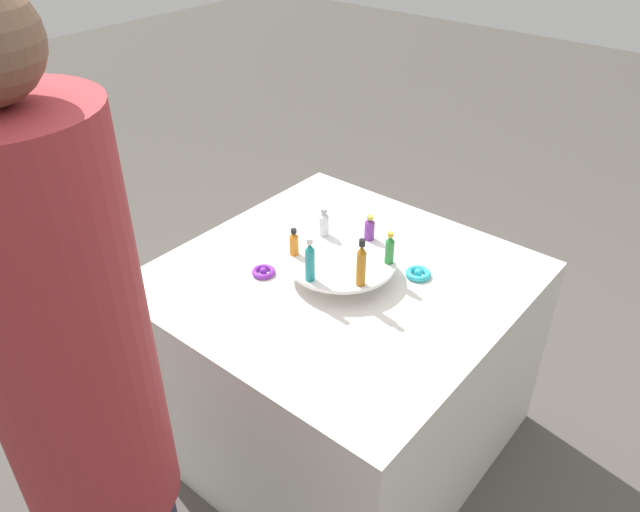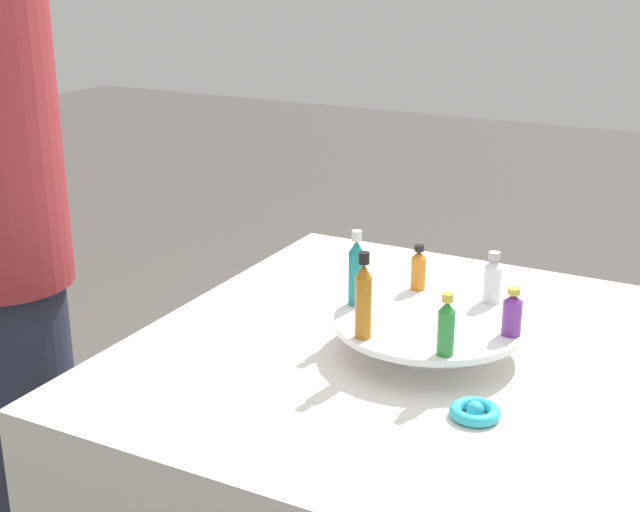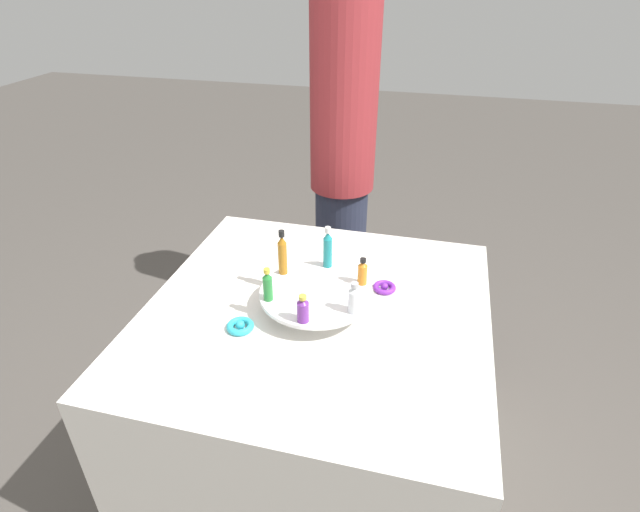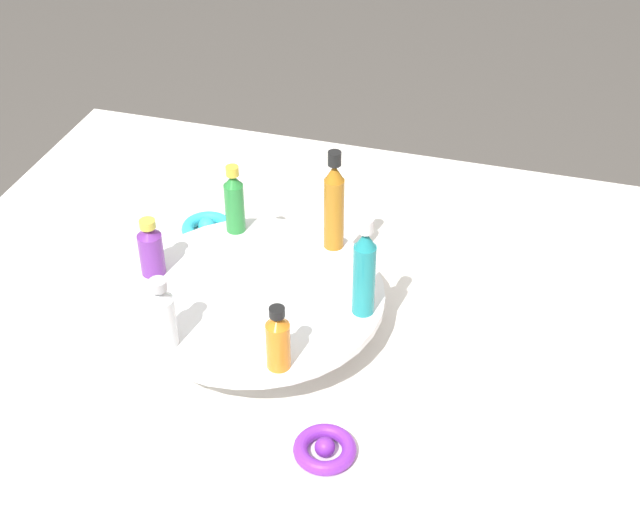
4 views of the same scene
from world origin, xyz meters
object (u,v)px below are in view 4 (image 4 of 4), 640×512
at_px(bottle_amber, 334,204).
at_px(ribbon_bow_teal, 207,228).
at_px(display_stand, 256,301).
at_px(ribbon_bow_purple, 325,449).
at_px(bottle_clear, 162,315).
at_px(bottle_orange, 278,340).
at_px(bottle_teal, 365,270).
at_px(bottle_purple, 150,249).
at_px(bottle_green, 234,201).

relative_size(bottle_amber, ribbon_bow_teal, 1.90).
bearing_deg(bottle_amber, display_stand, -29.47).
bearing_deg(ribbon_bow_purple, bottle_clear, -105.62).
xyz_separation_m(bottle_clear, bottle_orange, (-0.00, 0.15, -0.00)).
bearing_deg(bottle_teal, bottle_orange, -29.47).
xyz_separation_m(bottle_teal, ribbon_bow_teal, (-0.19, -0.29, -0.12)).
bearing_deg(display_stand, bottle_orange, 30.53).
distance_m(bottle_purple, bottle_orange, 0.25).
bearing_deg(bottle_orange, bottle_amber, -179.47).
bearing_deg(bottle_purple, display_stand, 90.53).
bearing_deg(bottle_green, bottle_teal, 60.53).
distance_m(bottle_green, ribbon_bow_teal, 0.14).
height_order(bottle_purple, ribbon_bow_purple, bottle_purple).
distance_m(bottle_clear, bottle_teal, 0.25).
distance_m(bottle_amber, bottle_clear, 0.29).
distance_m(bottle_teal, ribbon_bow_purple, 0.22).
distance_m(bottle_green, bottle_clear, 0.25).
xyz_separation_m(bottle_purple, ribbon_bow_purple, (0.19, 0.29, -0.09)).
height_order(bottle_amber, bottle_purple, bottle_amber).
relative_size(bottle_purple, ribbon_bow_teal, 1.06).
xyz_separation_m(bottle_orange, bottle_teal, (-0.13, 0.07, 0.02)).
xyz_separation_m(bottle_purple, bottle_orange, (0.12, 0.22, 0.00)).
height_order(bottle_clear, bottle_orange, bottle_clear).
height_order(bottle_amber, ribbon_bow_purple, bottle_amber).
xyz_separation_m(bottle_orange, ribbon_bow_teal, (-0.31, -0.22, -0.09)).
relative_size(bottle_clear, ribbon_bow_purple, 1.32).
xyz_separation_m(bottle_teal, ribbon_bow_purple, (0.19, 0.00, -0.12)).
bearing_deg(bottle_green, bottle_clear, 0.53).
bearing_deg(ribbon_bow_teal, bottle_green, 49.94).
bearing_deg(display_stand, ribbon_bow_teal, -141.68).
xyz_separation_m(bottle_green, ribbon_bow_purple, (0.31, 0.22, -0.10)).
relative_size(bottle_green, bottle_teal, 0.74).
bearing_deg(bottle_teal, display_stand, -89.47).
distance_m(bottle_orange, bottle_teal, 0.15).
bearing_deg(bottle_purple, ribbon_bow_purple, 57.57).
relative_size(bottle_green, bottle_orange, 1.19).
distance_m(bottle_amber, ribbon_bow_purple, 0.35).
bearing_deg(ribbon_bow_purple, bottle_teal, -179.00).
bearing_deg(bottle_clear, bottle_teal, 120.53).
xyz_separation_m(ribbon_bow_purple, ribbon_bow_teal, (-0.38, -0.30, 0.00)).
distance_m(bottle_green, bottle_orange, 0.29).
height_order(bottle_amber, bottle_teal, bottle_amber).
height_order(display_stand, ribbon_bow_teal, display_stand).
distance_m(bottle_teal, ribbon_bow_teal, 0.37).
relative_size(bottle_teal, ribbon_bow_purple, 1.92).
relative_size(bottle_amber, bottle_purple, 1.79).
height_order(bottle_green, ribbon_bow_purple, bottle_green).
height_order(display_stand, bottle_purple, bottle_purple).
height_order(bottle_orange, ribbon_bow_teal, bottle_orange).
bearing_deg(display_stand, bottle_teal, 90.53).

